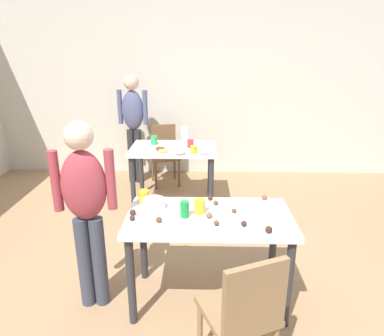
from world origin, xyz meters
The scene contains 35 objects.
ground_plane centered at (0.00, 0.00, 0.00)m, with size 6.40×6.40×0.00m, color #9E7A56.
wall_back centered at (0.00, 3.20, 1.30)m, with size 6.40×0.10×2.60m, color beige.
dining_table_near centered at (0.13, 0.03, 0.64)m, with size 1.23×0.66×0.75m.
dining_table_far centered at (-0.29, 1.93, 0.64)m, with size 1.07×0.73×0.75m.
chair_near_table centered at (0.32, -0.67, 0.50)m, with size 0.52×0.52×0.87m.
chair_far_table centered at (-0.48, 2.65, 0.50)m, with size 0.49×0.49×0.87m.
person_girl_near centered at (-0.77, -0.04, 0.88)m, with size 0.45×0.23×1.47m.
person_adult_far centered at (-0.93, 2.66, 0.97)m, with size 0.46×0.25×1.60m.
mixing_bowl centered at (-0.30, 0.13, 0.79)m, with size 0.17×0.17×0.08m, color white.
soda_can centered at (-0.06, 0.00, 0.81)m, with size 0.07×0.07×0.12m, color #198438.
fork_near centered at (0.02, -0.14, 0.75)m, with size 0.17×0.02×0.01m, color silver.
cup_near_0 centered at (0.05, 0.07, 0.80)m, with size 0.09×0.09×0.11m, color yellow.
cup_near_1 centered at (-0.39, 0.24, 0.80)m, with size 0.09×0.09×0.11m, color yellow.
cake_ball_0 centered at (-0.33, 0.33, 0.77)m, with size 0.05×0.05×0.05m, color brown.
cake_ball_1 centered at (0.17, -0.13, 0.77)m, with size 0.04×0.04×0.04m, color brown.
cake_ball_2 centered at (0.14, 0.30, 0.77)m, with size 0.04×0.04×0.04m, color #3D2319.
cake_ball_3 centered at (-0.43, -0.07, 0.77)m, with size 0.04×0.04×0.04m, color #3D2319.
cake_ball_4 centered at (0.36, -0.13, 0.77)m, with size 0.04×0.04×0.04m, color #3D2319.
cake_ball_5 centered at (0.31, 0.07, 0.77)m, with size 0.04×0.04×0.04m, color brown.
cake_ball_6 centered at (-0.44, 0.01, 0.77)m, with size 0.05×0.05×0.05m, color #3D2319.
cake_ball_7 centered at (0.58, 0.32, 0.77)m, with size 0.04×0.04×0.04m, color brown.
cake_ball_8 centered at (0.52, -0.22, 0.77)m, with size 0.05×0.05×0.05m, color #3D2319.
cake_ball_9 centered at (0.18, 0.21, 0.77)m, with size 0.04×0.04×0.04m, color brown.
cake_ball_10 centered at (-0.24, -0.09, 0.77)m, with size 0.04×0.04×0.04m, color brown.
cake_ball_11 centered at (0.12, -0.02, 0.77)m, with size 0.05×0.05×0.05m, color brown.
cake_ball_12 centered at (-0.07, 0.19, 0.77)m, with size 0.04×0.04×0.04m, color brown.
pitcher_far centered at (-0.15, 2.17, 0.86)m, with size 0.10×0.10×0.21m, color white.
cup_far_0 centered at (-0.07, 1.94, 0.80)m, with size 0.08×0.08×0.10m, color red.
cup_far_1 centered at (-0.02, 1.66, 0.80)m, with size 0.08×0.08×0.09m, color yellow.
cup_far_2 centered at (-0.55, 2.06, 0.81)m, with size 0.09×0.09×0.11m, color green.
donut_far_0 centered at (-0.30, 2.01, 0.77)m, with size 0.11×0.11×0.03m, color white.
donut_far_1 centered at (-0.44, 1.79, 0.77)m, with size 0.11×0.11×0.03m, color brown.
donut_far_2 centered at (-0.40, 1.69, 0.77)m, with size 0.11×0.11×0.03m, color gold.
donut_far_3 centered at (-0.19, 1.62, 0.77)m, with size 0.14×0.14×0.04m, color pink.
donut_far_4 centered at (0.09, 1.63, 0.77)m, with size 0.11×0.11×0.03m, color pink.
Camera 1 is at (0.06, -2.31, 1.92)m, focal length 32.49 mm.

